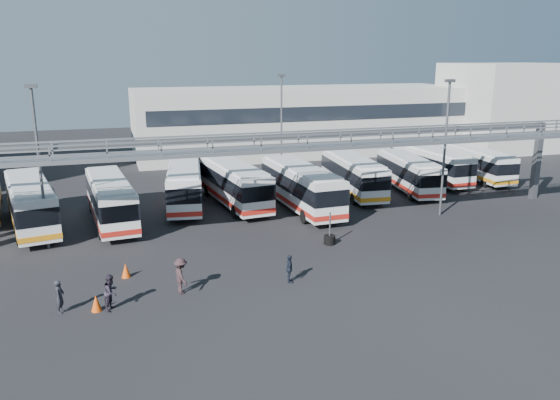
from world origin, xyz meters
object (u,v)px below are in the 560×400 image
object	(u,v)px
light_pole_left	(39,159)
bus_5	(301,185)
pedestrian_c	(181,276)
bus_4	(233,182)
light_pole_mid	(445,141)
bus_7	(409,172)
light_pole_back	(281,122)
tire_stack	(330,239)
bus_3	(185,183)
bus_2	(110,199)
cone_right	(126,270)
bus_6	(353,174)
pedestrian_b	(111,292)
pedestrian_d	(289,269)
cone_left	(96,303)
bus_1	(30,202)
bus_8	(430,163)
pedestrian_a	(60,297)
bus_9	(476,162)

from	to	relation	value
light_pole_left	bus_5	size ratio (longest dim) A/B	0.87
bus_5	pedestrian_c	distance (m)	17.33
bus_4	pedestrian_c	xyz separation A→B (m)	(-6.43, -16.09, -0.97)
light_pole_mid	bus_7	xyz separation A→B (m)	(1.67, 7.66, -4.00)
light_pole_back	light_pole_left	bearing A→B (deg)	-145.01
tire_stack	bus_3	bearing A→B (deg)	121.60
light_pole_left	bus_2	distance (m)	7.08
cone_right	light_pole_left	bearing A→B (deg)	125.04
bus_6	pedestrian_b	distance (m)	27.08
bus_7	pedestrian_d	xyz separation A→B (m)	(-16.82, -16.45, -0.95)
light_pole_mid	cone_left	world-z (taller)	light_pole_mid
light_pole_back	cone_left	size ratio (longest dim) A/B	12.74
bus_1	pedestrian_d	xyz separation A→B (m)	(14.29, -14.68, -1.12)
bus_4	pedestrian_d	size ratio (longest dim) A/B	7.48
light_pole_mid	bus_7	distance (m)	8.80
bus_8	pedestrian_d	world-z (taller)	bus_8
bus_7	pedestrian_a	size ratio (longest dim) A/B	6.42
bus_4	bus_5	bearing A→B (deg)	-37.46
light_pole_left	light_pole_mid	xyz separation A→B (m)	(28.00, -1.00, 0.00)
pedestrian_c	cone_left	distance (m)	4.27
light_pole_back	tire_stack	distance (m)	19.67
bus_1	pedestrian_a	xyz separation A→B (m)	(2.81, -14.81, -1.07)
pedestrian_c	bus_6	bearing A→B (deg)	-58.32
light_pole_back	bus_4	distance (m)	10.48
light_pole_back	pedestrian_d	bearing A→B (deg)	-106.73
light_pole_mid	bus_4	size ratio (longest dim) A/B	0.88
bus_7	pedestrian_a	xyz separation A→B (m)	(-28.30, -16.59, -0.91)
cone_right	bus_5	bearing A→B (deg)	36.32
bus_3	pedestrian_b	bearing A→B (deg)	-100.10
light_pole_left	light_pole_back	distance (m)	24.41
pedestrian_c	pedestrian_d	xyz separation A→B (m)	(5.72, -0.36, -0.17)
light_pole_back	bus_8	bearing A→B (deg)	-18.30
light_pole_mid	bus_4	bearing A→B (deg)	152.05
light_pole_left	bus_7	bearing A→B (deg)	12.65
light_pole_back	bus_8	size ratio (longest dim) A/B	0.94
bus_2	bus_4	xyz separation A→B (m)	(9.62, 2.23, 0.07)
bus_1	pedestrian_d	distance (m)	20.51
bus_8	pedestrian_a	world-z (taller)	bus_8
bus_9	tire_stack	world-z (taller)	bus_9
light_pole_back	bus_1	world-z (taller)	light_pole_back
tire_stack	cone_right	bearing A→B (deg)	-172.53
bus_2	bus_3	size ratio (longest dim) A/B	0.98
bus_1	pedestrian_d	world-z (taller)	bus_1
bus_3	light_pole_mid	bearing A→B (deg)	-16.51
tire_stack	cone_left	bearing A→B (deg)	-158.91
bus_7	cone_left	bearing A→B (deg)	-139.54
bus_5	pedestrian_a	size ratio (longest dim) A/B	7.13
pedestrian_b	light_pole_left	bearing A→B (deg)	50.57
bus_5	bus_4	bearing A→B (deg)	146.21
light_pole_mid	pedestrian_c	xyz separation A→B (m)	(-20.87, -8.43, -4.78)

